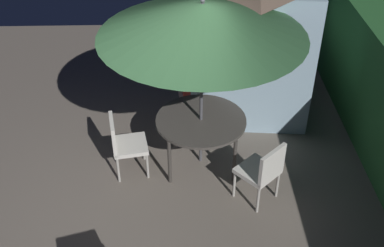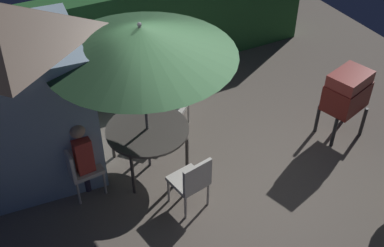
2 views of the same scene
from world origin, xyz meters
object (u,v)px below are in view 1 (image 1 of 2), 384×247
Objects in this scene: patio_table at (201,122)px; chair_near_shed at (193,89)px; chair_toward_hedge at (263,170)px; person_in_red at (194,78)px; patio_umbrella at (202,19)px; garden_shed at (252,24)px; chair_far_side at (123,142)px.

patio_table is 1.39× the size of chair_near_shed.
chair_toward_hedge is 0.71× the size of person_in_red.
patio_table is at bearing 45.00° from patio_umbrella.
garden_shed is 2.77m from chair_far_side.
chair_near_shed is 2.09m from chair_toward_hedge.
patio_table is 1.39× the size of chair_toward_hedge.
garden_shed is at bearing 117.65° from chair_near_shed.
chair_toward_hedge is (0.81, 0.75, -1.68)m from patio_umbrella.
patio_umbrella is 2.00m from chair_far_side.
garden_shed is 2.57m from chair_toward_hedge.
patio_table is 1.39× the size of chair_far_side.
patio_table is 1.03m from person_in_red.
chair_far_side is at bearing -46.88° from garden_shed.
chair_near_shed reaches higher than patio_table.
garden_shed is at bearing 151.84° from patio_umbrella.
garden_shed is 1.95m from patio_table.
chair_near_shed is (0.49, -0.93, -0.87)m from garden_shed.
chair_toward_hedge is at bearing 42.92° from patio_table.
person_in_red is (0.09, 0.01, 0.26)m from chair_near_shed.
chair_near_shed is at bearing -176.18° from person_in_red.
patio_umbrella is (1.60, -0.86, 0.81)m from garden_shed.
person_in_red is at bearing -176.18° from patio_umbrella.
chair_far_side is 1.00× the size of chair_toward_hedge.
chair_toward_hedge is (0.61, 1.81, 0.00)m from chair_far_side.
patio_table is (1.60, -0.86, -0.71)m from garden_shed.
patio_umbrella is 2.87× the size of chair_toward_hedge.
person_in_red is at bearing 140.93° from chair_far_side.
garden_shed is 1.37m from chair_near_shed.
garden_shed is 3.04× the size of chair_far_side.
patio_table is 1.12m from chair_toward_hedge.
chair_near_shed is 1.64m from chair_far_side.
patio_umbrella is at bearing -28.16° from garden_shed.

